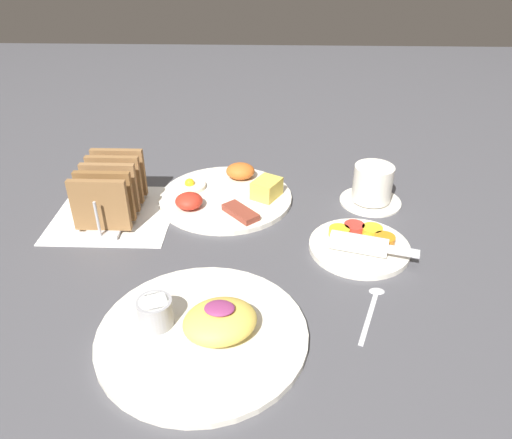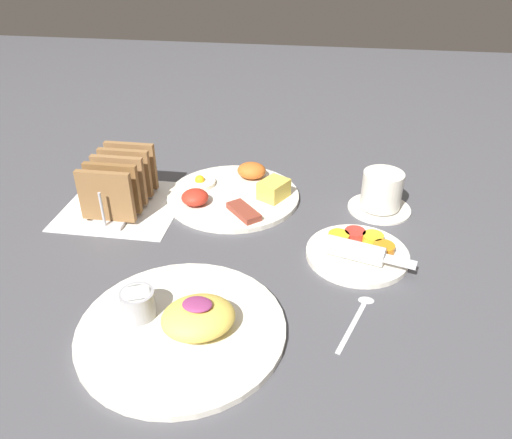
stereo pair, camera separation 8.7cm
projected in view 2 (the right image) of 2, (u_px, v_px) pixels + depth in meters
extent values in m
plane|color=#47474C|center=(230.00, 244.00, 0.86)|extent=(3.00, 3.00, 0.00)
cube|color=white|center=(123.00, 205.00, 0.97)|extent=(0.22, 0.22, 0.00)
cylinder|color=silver|center=(233.00, 196.00, 1.00)|extent=(0.26, 0.26, 0.01)
cube|color=#E5C64C|center=(274.00, 189.00, 0.97)|extent=(0.07, 0.07, 0.04)
ellipsoid|color=#C66023|center=(253.00, 171.00, 1.05)|extent=(0.06, 0.05, 0.03)
cylinder|color=#F4EACC|center=(200.00, 183.00, 1.03)|extent=(0.06, 0.06, 0.01)
sphere|color=yellow|center=(200.00, 180.00, 1.02)|extent=(0.02, 0.02, 0.02)
ellipsoid|color=red|center=(195.00, 197.00, 0.95)|extent=(0.05, 0.05, 0.03)
cube|color=brown|center=(244.00, 211.00, 0.93)|extent=(0.07, 0.08, 0.01)
cylinder|color=silver|center=(357.00, 254.00, 0.83)|extent=(0.17, 0.17, 0.01)
cylinder|color=orange|center=(384.00, 248.00, 0.82)|extent=(0.04, 0.04, 0.01)
cylinder|color=gold|center=(373.00, 238.00, 0.85)|extent=(0.04, 0.04, 0.01)
cylinder|color=red|center=(355.00, 234.00, 0.86)|extent=(0.04, 0.04, 0.01)
cylinder|color=gold|center=(339.00, 237.00, 0.85)|extent=(0.04, 0.04, 0.01)
cylinder|color=white|center=(355.00, 251.00, 0.80)|extent=(0.10, 0.06, 0.03)
cube|color=silver|center=(401.00, 260.00, 0.78)|extent=(0.05, 0.02, 0.00)
cube|color=silver|center=(399.00, 264.00, 0.77)|extent=(0.05, 0.02, 0.00)
cylinder|color=silver|center=(182.00, 329.00, 0.68)|extent=(0.29, 0.29, 0.01)
ellipsoid|color=#EAC651|center=(199.00, 317.00, 0.67)|extent=(0.13, 0.12, 0.04)
ellipsoid|color=#8C3366|center=(198.00, 304.00, 0.65)|extent=(0.04, 0.03, 0.01)
cylinder|color=#99999E|center=(138.00, 304.00, 0.69)|extent=(0.05, 0.05, 0.04)
cylinder|color=white|center=(137.00, 295.00, 0.68)|extent=(0.04, 0.04, 0.01)
cube|color=#B7B7BC|center=(123.00, 203.00, 0.97)|extent=(0.06, 0.18, 0.01)
cube|color=olive|center=(106.00, 196.00, 0.89)|extent=(0.10, 0.01, 0.10)
cube|color=brown|center=(113.00, 188.00, 0.92)|extent=(0.10, 0.01, 0.10)
cube|color=olive|center=(119.00, 180.00, 0.94)|extent=(0.10, 0.01, 0.10)
cube|color=olive|center=(126.00, 173.00, 0.97)|extent=(0.10, 0.01, 0.10)
cube|color=olive|center=(132.00, 165.00, 1.00)|extent=(0.10, 0.01, 0.10)
cylinder|color=#B7B7BC|center=(102.00, 209.00, 0.88)|extent=(0.01, 0.01, 0.07)
cylinder|color=#B7B7BC|center=(136.00, 167.00, 1.02)|extent=(0.01, 0.01, 0.07)
cylinder|color=silver|center=(379.00, 207.00, 0.96)|extent=(0.12, 0.12, 0.01)
cylinder|color=silver|center=(382.00, 190.00, 0.94)|extent=(0.08, 0.08, 0.07)
cylinder|color=#381E0F|center=(384.00, 175.00, 0.93)|extent=(0.06, 0.06, 0.01)
cube|color=silver|center=(352.00, 326.00, 0.69)|extent=(0.04, 0.11, 0.00)
ellipsoid|color=silver|center=(367.00, 298.00, 0.74)|extent=(0.02, 0.02, 0.01)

